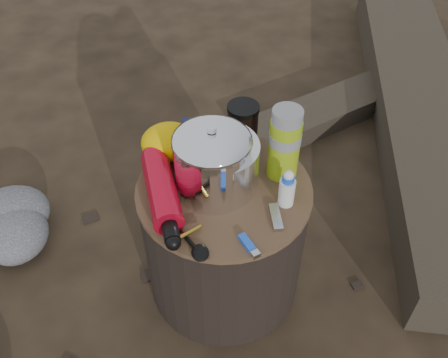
{
  "coord_description": "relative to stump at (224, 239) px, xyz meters",
  "views": [
    {
      "loc": [
        -0.14,
        -0.93,
        1.41
      ],
      "look_at": [
        0.0,
        0.0,
        0.48
      ],
      "focal_mm": 39.5,
      "sensor_mm": 36.0,
      "label": 1
    }
  ],
  "objects": [
    {
      "name": "travel_mug",
      "position": [
        0.08,
        0.18,
        0.29
      ],
      "size": [
        0.09,
        0.09,
        0.13
      ],
      "primitive_type": "cylinder",
      "color": "black",
      "rests_on": "stump"
    },
    {
      "name": "ground",
      "position": [
        0.0,
        0.0,
        -0.22
      ],
      "size": [
        60.0,
        60.0,
        0.0
      ],
      "primitive_type": "plane",
      "color": "#2E2418",
      "rests_on": "ground"
    },
    {
      "name": "thermos",
      "position": [
        0.17,
        0.04,
        0.33
      ],
      "size": [
        0.09,
        0.09,
        0.21
      ],
      "primitive_type": "cylinder",
      "color": "#87A814",
      "rests_on": "stump"
    },
    {
      "name": "spork",
      "position": [
        -0.13,
        -0.14,
        0.23
      ],
      "size": [
        0.11,
        0.16,
        0.01
      ],
      "primitive_type": null,
      "rotation": [
        0.0,
        0.0,
        0.51
      ],
      "color": "black",
      "rests_on": "stump"
    },
    {
      "name": "food_pouch",
      "position": [
        -0.05,
        0.15,
        0.28
      ],
      "size": [
        0.1,
        0.04,
        0.12
      ],
      "primitive_type": "cube",
      "rotation": [
        0.0,
        0.0,
        -0.15
      ],
      "color": "#10164A",
      "rests_on": "stump"
    },
    {
      "name": "lighter",
      "position": [
        0.03,
        -0.2,
        0.23
      ],
      "size": [
        0.04,
        0.08,
        0.01
      ],
      "primitive_type": "cube",
      "rotation": [
        0.0,
        0.0,
        0.36
      ],
      "color": "blue",
      "rests_on": "stump"
    },
    {
      "name": "foil_windscreen",
      "position": [
        -0.02,
        0.02,
        0.29
      ],
      "size": [
        0.23,
        0.23,
        0.14
      ],
      "primitive_type": "cylinder",
      "color": "white",
      "rests_on": "stump"
    },
    {
      "name": "stuff_sack",
      "position": [
        -0.14,
        0.15,
        0.28
      ],
      "size": [
        0.16,
        0.13,
        0.11
      ],
      "primitive_type": "ellipsoid",
      "color": "#EAB600",
      "rests_on": "stump"
    },
    {
      "name": "multitool",
      "position": [
        0.12,
        -0.13,
        0.23
      ],
      "size": [
        0.03,
        0.09,
        0.01
      ],
      "primitive_type": "cube",
      "rotation": [
        0.0,
        0.0,
        -0.06
      ],
      "color": "#BABAC0",
      "rests_on": "stump"
    },
    {
      "name": "log_small",
      "position": [
        0.74,
        0.85,
        -0.18
      ],
      "size": [
        1.11,
        0.61,
        0.09
      ],
      "primitive_type": "cube",
      "rotation": [
        0.0,
        0.0,
        -1.18
      ],
      "color": "#302920",
      "rests_on": "ground"
    },
    {
      "name": "camping_pot",
      "position": [
        -0.03,
        0.01,
        0.32
      ],
      "size": [
        0.2,
        0.2,
        0.2
      ],
      "primitive_type": "cylinder",
      "color": "silver",
      "rests_on": "stump"
    },
    {
      "name": "squeeze_bottle",
      "position": [
        0.15,
        -0.08,
        0.27
      ],
      "size": [
        0.04,
        0.04,
        0.1
      ],
      "primitive_type": "cylinder",
      "color": "silver",
      "rests_on": "stump"
    },
    {
      "name": "fuel_bottle",
      "position": [
        -0.17,
        -0.02,
        0.26
      ],
      "size": [
        0.11,
        0.33,
        0.08
      ],
      "primitive_type": null,
      "rotation": [
        0.0,
        0.0,
        0.09
      ],
      "color": "#B40A20",
      "rests_on": "stump"
    },
    {
      "name": "log_main",
      "position": [
        1.0,
        0.73,
        -0.13
      ],
      "size": [
        0.95,
        2.19,
        0.18
      ],
      "primitive_type": "cube",
      "rotation": [
        0.0,
        0.0,
        -0.28
      ],
      "color": "#302920",
      "rests_on": "ground"
    },
    {
      "name": "stump",
      "position": [
        0.0,
        0.0,
        0.0
      ],
      "size": [
        0.48,
        0.48,
        0.44
      ],
      "primitive_type": "cylinder",
      "color": "black",
      "rests_on": "ground"
    }
  ]
}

